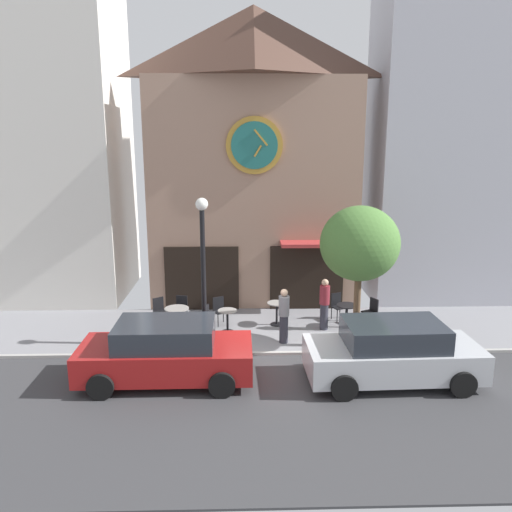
{
  "coord_description": "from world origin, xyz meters",
  "views": [
    {
      "loc": [
        -0.74,
        -13.31,
        5.98
      ],
      "look_at": [
        -0.31,
        2.02,
        2.41
      ],
      "focal_mm": 35.54,
      "sensor_mm": 36.0,
      "label": 1
    }
  ],
  "objects_px": {
    "cafe_chair_right_end": "(220,309)",
    "cafe_chair_facing_wall": "(203,316)",
    "cafe_table_near_curb": "(177,314)",
    "cafe_table_leftmost": "(277,310)",
    "cafe_table_center": "(347,312)",
    "street_tree": "(360,244)",
    "pedestrian_grey": "(284,315)",
    "cafe_chair_corner": "(181,307)",
    "parked_car_silver": "(393,353)",
    "cafe_chair_curbside": "(337,304)",
    "cafe_chair_left_end": "(372,310)",
    "pedestrian_maroon": "(324,304)",
    "street_lamp": "(203,273)",
    "cafe_table_center_left": "(227,318)",
    "parked_car_red": "(166,352)",
    "cafe_chair_facing_street": "(160,309)"
  },
  "relations": [
    {
      "from": "cafe_chair_curbside",
      "to": "cafe_chair_facing_street",
      "type": "xyz_separation_m",
      "value": [
        -5.92,
        -0.33,
        0.0
      ]
    },
    {
      "from": "pedestrian_grey",
      "to": "parked_car_silver",
      "type": "distance_m",
      "value": 3.58
    },
    {
      "from": "parked_car_red",
      "to": "cafe_table_center_left",
      "type": "bearing_deg",
      "value": 65.84
    },
    {
      "from": "street_tree",
      "to": "cafe_table_center_left",
      "type": "distance_m",
      "value": 4.76
    },
    {
      "from": "cafe_chair_facing_wall",
      "to": "cafe_chair_corner",
      "type": "bearing_deg",
      "value": 130.69
    },
    {
      "from": "street_lamp",
      "to": "parked_car_red",
      "type": "xyz_separation_m",
      "value": [
        -0.8,
        -2.24,
        -1.46
      ]
    },
    {
      "from": "cafe_table_center",
      "to": "cafe_chair_curbside",
      "type": "height_order",
      "value": "cafe_chair_curbside"
    },
    {
      "from": "street_lamp",
      "to": "cafe_chair_corner",
      "type": "bearing_deg",
      "value": 115.5
    },
    {
      "from": "cafe_chair_facing_wall",
      "to": "cafe_chair_curbside",
      "type": "bearing_deg",
      "value": 13.57
    },
    {
      "from": "pedestrian_grey",
      "to": "parked_car_silver",
      "type": "relative_size",
      "value": 0.38
    },
    {
      "from": "cafe_chair_facing_street",
      "to": "pedestrian_grey",
      "type": "height_order",
      "value": "pedestrian_grey"
    },
    {
      "from": "parked_car_red",
      "to": "parked_car_silver",
      "type": "xyz_separation_m",
      "value": [
        5.67,
        -0.18,
        0.0
      ]
    },
    {
      "from": "pedestrian_grey",
      "to": "cafe_table_leftmost",
      "type": "bearing_deg",
      "value": 94.14
    },
    {
      "from": "cafe_chair_facing_wall",
      "to": "pedestrian_grey",
      "type": "bearing_deg",
      "value": -19.61
    },
    {
      "from": "cafe_chair_right_end",
      "to": "cafe_chair_facing_wall",
      "type": "height_order",
      "value": "same"
    },
    {
      "from": "cafe_chair_left_end",
      "to": "pedestrian_maroon",
      "type": "relative_size",
      "value": 0.54
    },
    {
      "from": "cafe_chair_corner",
      "to": "cafe_chair_curbside",
      "type": "bearing_deg",
      "value": 1.6
    },
    {
      "from": "cafe_table_leftmost",
      "to": "parked_car_red",
      "type": "height_order",
      "value": "parked_car_red"
    },
    {
      "from": "cafe_chair_curbside",
      "to": "cafe_chair_right_end",
      "type": "bearing_deg",
      "value": -175.26
    },
    {
      "from": "cafe_chair_curbside",
      "to": "cafe_chair_corner",
      "type": "bearing_deg",
      "value": -178.4
    },
    {
      "from": "cafe_chair_curbside",
      "to": "cafe_table_center",
      "type": "bearing_deg",
      "value": -77.87
    },
    {
      "from": "street_lamp",
      "to": "pedestrian_grey",
      "type": "bearing_deg",
      "value": 2.91
    },
    {
      "from": "cafe_chair_curbside",
      "to": "cafe_table_center_left",
      "type": "bearing_deg",
      "value": -163.53
    },
    {
      "from": "cafe_table_leftmost",
      "to": "cafe_chair_right_end",
      "type": "height_order",
      "value": "cafe_chair_right_end"
    },
    {
      "from": "cafe_table_leftmost",
      "to": "cafe_table_near_curb",
      "type": "bearing_deg",
      "value": -171.7
    },
    {
      "from": "street_lamp",
      "to": "cafe_chair_curbside",
      "type": "relative_size",
      "value": 4.86
    },
    {
      "from": "street_tree",
      "to": "cafe_chair_right_end",
      "type": "xyz_separation_m",
      "value": [
        -4.07,
        1.96,
        -2.55
      ]
    },
    {
      "from": "cafe_chair_left_end",
      "to": "cafe_chair_right_end",
      "type": "bearing_deg",
      "value": 177.06
    },
    {
      "from": "street_lamp",
      "to": "cafe_table_center_left",
      "type": "bearing_deg",
      "value": 56.83
    },
    {
      "from": "cafe_table_center",
      "to": "cafe_table_leftmost",
      "type": "bearing_deg",
      "value": 172.55
    },
    {
      "from": "pedestrian_maroon",
      "to": "cafe_table_center",
      "type": "bearing_deg",
      "value": 10.66
    },
    {
      "from": "cafe_chair_corner",
      "to": "parked_car_silver",
      "type": "relative_size",
      "value": 0.21
    },
    {
      "from": "cafe_chair_right_end",
      "to": "pedestrian_grey",
      "type": "height_order",
      "value": "pedestrian_grey"
    },
    {
      "from": "cafe_chair_curbside",
      "to": "pedestrian_grey",
      "type": "height_order",
      "value": "pedestrian_grey"
    },
    {
      "from": "cafe_table_center_left",
      "to": "pedestrian_grey",
      "type": "xyz_separation_m",
      "value": [
        1.71,
        -0.87,
        0.39
      ]
    },
    {
      "from": "cafe_chair_corner",
      "to": "parked_car_silver",
      "type": "height_order",
      "value": "parked_car_silver"
    },
    {
      "from": "cafe_chair_right_end",
      "to": "cafe_chair_facing_wall",
      "type": "relative_size",
      "value": 1.0
    },
    {
      "from": "cafe_table_center_left",
      "to": "cafe_chair_facing_wall",
      "type": "distance_m",
      "value": 0.77
    },
    {
      "from": "cafe_chair_right_end",
      "to": "parked_car_red",
      "type": "xyz_separation_m",
      "value": [
        -1.17,
        -3.99,
        0.23
      ]
    },
    {
      "from": "cafe_table_center_left",
      "to": "cafe_table_leftmost",
      "type": "height_order",
      "value": "cafe_table_leftmost"
    },
    {
      "from": "street_lamp",
      "to": "parked_car_silver",
      "type": "relative_size",
      "value": 1.01
    },
    {
      "from": "cafe_table_near_curb",
      "to": "cafe_chair_right_end",
      "type": "bearing_deg",
      "value": 24.72
    },
    {
      "from": "cafe_chair_right_end",
      "to": "cafe_table_near_curb",
      "type": "bearing_deg",
      "value": -155.28
    },
    {
      "from": "cafe_table_center",
      "to": "street_tree",
      "type": "bearing_deg",
      "value": -91.93
    },
    {
      "from": "cafe_table_leftmost",
      "to": "cafe_chair_right_end",
      "type": "distance_m",
      "value": 1.88
    },
    {
      "from": "cafe_table_center_left",
      "to": "parked_car_silver",
      "type": "height_order",
      "value": "parked_car_silver"
    },
    {
      "from": "cafe_chair_corner",
      "to": "parked_car_silver",
      "type": "xyz_separation_m",
      "value": [
        5.79,
        -4.35,
        0.23
      ]
    },
    {
      "from": "cafe_chair_facing_wall",
      "to": "cafe_chair_facing_street",
      "type": "xyz_separation_m",
      "value": [
        -1.47,
        0.75,
        0.0
      ]
    },
    {
      "from": "street_lamp",
      "to": "pedestrian_maroon",
      "type": "height_order",
      "value": "street_lamp"
    },
    {
      "from": "cafe_chair_facing_wall",
      "to": "parked_car_red",
      "type": "height_order",
      "value": "parked_car_red"
    }
  ]
}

